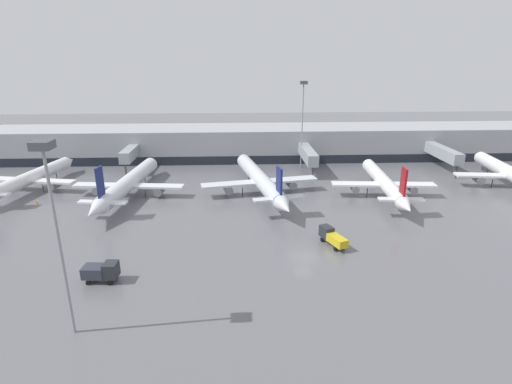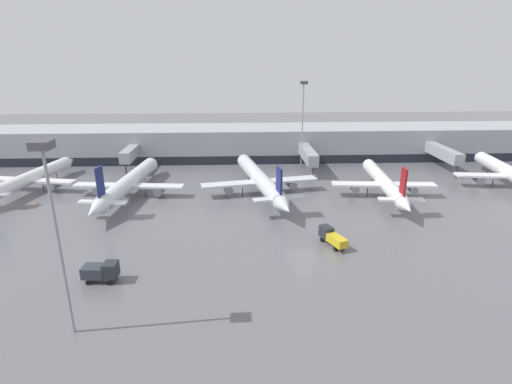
{
  "view_description": "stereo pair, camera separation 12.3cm",
  "coord_description": "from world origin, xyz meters",
  "px_view_note": "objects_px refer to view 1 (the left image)",
  "views": [
    {
      "loc": [
        -9.65,
        -52.89,
        28.44
      ],
      "look_at": [
        -6.14,
        21.54,
        3.0
      ],
      "focal_mm": 28.0,
      "sensor_mm": 36.0,
      "label": 1
    },
    {
      "loc": [
        -9.52,
        -52.89,
        28.44
      ],
      "look_at": [
        -6.14,
        21.54,
        3.0
      ],
      "focal_mm": 28.0,
      "sensor_mm": 36.0,
      "label": 2
    }
  ],
  "objects_px": {
    "traffic_cone_0": "(37,202)",
    "service_truck_0": "(332,237)",
    "parked_jet_0": "(510,174)",
    "service_truck_1": "(102,271)",
    "parked_jet_1": "(30,178)",
    "parked_jet_3": "(384,182)",
    "apron_light_mast_2": "(50,190)",
    "parked_jet_2": "(128,183)",
    "apron_light_mast_0": "(303,102)",
    "parked_jet_4": "(260,179)"
  },
  "relations": [
    {
      "from": "parked_jet_1",
      "to": "parked_jet_3",
      "type": "height_order",
      "value": "parked_jet_3"
    },
    {
      "from": "parked_jet_4",
      "to": "apron_light_mast_0",
      "type": "xyz_separation_m",
      "value": [
        12.19,
        21.21,
        14.06
      ]
    },
    {
      "from": "parked_jet_0",
      "to": "parked_jet_2",
      "type": "xyz_separation_m",
      "value": [
        -84.82,
        -2.13,
        -0.32
      ]
    },
    {
      "from": "parked_jet_0",
      "to": "parked_jet_3",
      "type": "bearing_deg",
      "value": 106.4
    },
    {
      "from": "apron_light_mast_0",
      "to": "parked_jet_1",
      "type": "bearing_deg",
      "value": -165.0
    },
    {
      "from": "apron_light_mast_0",
      "to": "parked_jet_4",
      "type": "bearing_deg",
      "value": -119.88
    },
    {
      "from": "service_truck_1",
      "to": "parked_jet_1",
      "type": "bearing_deg",
      "value": 128.98
    },
    {
      "from": "parked_jet_3",
      "to": "service_truck_0",
      "type": "distance_m",
      "value": 27.6
    },
    {
      "from": "parked_jet_3",
      "to": "apron_light_mast_0",
      "type": "distance_m",
      "value": 31.39
    },
    {
      "from": "parked_jet_0",
      "to": "traffic_cone_0",
      "type": "distance_m",
      "value": 102.69
    },
    {
      "from": "parked_jet_1",
      "to": "parked_jet_4",
      "type": "height_order",
      "value": "parked_jet_4"
    },
    {
      "from": "service_truck_0",
      "to": "traffic_cone_0",
      "type": "distance_m",
      "value": 59.55
    },
    {
      "from": "parked_jet_4",
      "to": "apron_light_mast_0",
      "type": "distance_m",
      "value": 28.22
    },
    {
      "from": "parked_jet_3",
      "to": "parked_jet_1",
      "type": "bearing_deg",
      "value": 88.93
    },
    {
      "from": "parked_jet_0",
      "to": "service_truck_1",
      "type": "xyz_separation_m",
      "value": [
        -79.78,
        -36.53,
        -1.7
      ]
    },
    {
      "from": "parked_jet_2",
      "to": "service_truck_0",
      "type": "xyz_separation_m",
      "value": [
        37.99,
        -25.15,
        -1.49
      ]
    },
    {
      "from": "parked_jet_1",
      "to": "apron_light_mast_0",
      "type": "bearing_deg",
      "value": -64.53
    },
    {
      "from": "parked_jet_1",
      "to": "service_truck_1",
      "type": "xyz_separation_m",
      "value": [
        27.73,
        -39.14,
        -1.35
      ]
    },
    {
      "from": "parked_jet_3",
      "to": "service_truck_0",
      "type": "xyz_separation_m",
      "value": [
        -16.09,
        -22.36,
        -1.74
      ]
    },
    {
      "from": "parked_jet_0",
      "to": "parked_jet_3",
      "type": "height_order",
      "value": "parked_jet_0"
    },
    {
      "from": "parked_jet_0",
      "to": "traffic_cone_0",
      "type": "height_order",
      "value": "parked_jet_0"
    },
    {
      "from": "traffic_cone_0",
      "to": "parked_jet_1",
      "type": "bearing_deg",
      "value": 120.1
    },
    {
      "from": "parked_jet_1",
      "to": "traffic_cone_0",
      "type": "bearing_deg",
      "value": -139.43
    },
    {
      "from": "parked_jet_1",
      "to": "service_truck_0",
      "type": "bearing_deg",
      "value": -105.76
    },
    {
      "from": "parked_jet_0",
      "to": "traffic_cone_0",
      "type": "xyz_separation_m",
      "value": [
        -102.47,
        -6.08,
        -2.94
      ]
    },
    {
      "from": "parked_jet_1",
      "to": "service_truck_0",
      "type": "height_order",
      "value": "parked_jet_1"
    },
    {
      "from": "traffic_cone_0",
      "to": "apron_light_mast_0",
      "type": "xyz_separation_m",
      "value": [
        57.85,
        25.54,
        16.97
      ]
    },
    {
      "from": "apron_light_mast_2",
      "to": "parked_jet_1",
      "type": "bearing_deg",
      "value": 119.45
    },
    {
      "from": "parked_jet_2",
      "to": "apron_light_mast_2",
      "type": "xyz_separation_m",
      "value": [
        5.28,
        -44.79,
        13.4
      ]
    },
    {
      "from": "traffic_cone_0",
      "to": "service_truck_1",
      "type": "bearing_deg",
      "value": -53.31
    },
    {
      "from": "parked_jet_1",
      "to": "parked_jet_2",
      "type": "xyz_separation_m",
      "value": [
        22.68,
        -4.74,
        0.04
      ]
    },
    {
      "from": "parked_jet_4",
      "to": "service_truck_1",
      "type": "relative_size",
      "value": 8.51
    },
    {
      "from": "parked_jet_1",
      "to": "parked_jet_4",
      "type": "distance_m",
      "value": 50.88
    },
    {
      "from": "parked_jet_3",
      "to": "apron_light_mast_2",
      "type": "bearing_deg",
      "value": 135.25
    },
    {
      "from": "parked_jet_0",
      "to": "service_truck_0",
      "type": "bearing_deg",
      "value": 127.54
    },
    {
      "from": "parked_jet_1",
      "to": "apron_light_mast_2",
      "type": "relative_size",
      "value": 1.58
    },
    {
      "from": "traffic_cone_0",
      "to": "service_truck_0",
      "type": "bearing_deg",
      "value": -20.86
    },
    {
      "from": "service_truck_1",
      "to": "traffic_cone_0",
      "type": "xyz_separation_m",
      "value": [
        -22.69,
        30.45,
        -1.24
      ]
    },
    {
      "from": "parked_jet_4",
      "to": "apron_light_mast_0",
      "type": "bearing_deg",
      "value": -41.29
    },
    {
      "from": "parked_jet_2",
      "to": "parked_jet_4",
      "type": "bearing_deg",
      "value": -83.16
    },
    {
      "from": "parked_jet_0",
      "to": "parked_jet_3",
      "type": "relative_size",
      "value": 1.07
    },
    {
      "from": "parked_jet_1",
      "to": "parked_jet_2",
      "type": "distance_m",
      "value": 23.17
    },
    {
      "from": "parked_jet_3",
      "to": "traffic_cone_0",
      "type": "bearing_deg",
      "value": 95.46
    },
    {
      "from": "apron_light_mast_2",
      "to": "service_truck_0",
      "type": "bearing_deg",
      "value": 30.98
    },
    {
      "from": "parked_jet_0",
      "to": "service_truck_0",
      "type": "relative_size",
      "value": 6.09
    },
    {
      "from": "parked_jet_2",
      "to": "parked_jet_4",
      "type": "relative_size",
      "value": 0.96
    },
    {
      "from": "parked_jet_0",
      "to": "apron_light_mast_0",
      "type": "xyz_separation_m",
      "value": [
        -44.62,
        19.47,
        14.03
      ]
    },
    {
      "from": "parked_jet_0",
      "to": "parked_jet_3",
      "type": "xyz_separation_m",
      "value": [
        -30.75,
        -4.91,
        -0.07
      ]
    },
    {
      "from": "parked_jet_3",
      "to": "traffic_cone_0",
      "type": "relative_size",
      "value": 58.01
    },
    {
      "from": "apron_light_mast_0",
      "to": "apron_light_mast_2",
      "type": "xyz_separation_m",
      "value": [
        -34.92,
        -66.38,
        -0.94
      ]
    }
  ]
}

